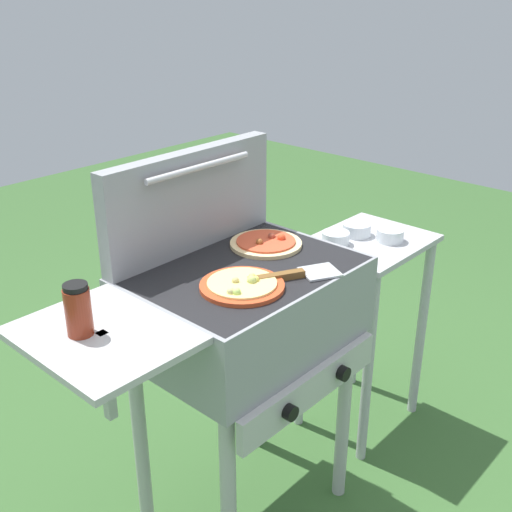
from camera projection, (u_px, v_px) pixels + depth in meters
name	position (u px, v px, depth m)	size (l,w,h in m)	color
ground_plane	(246.00, 507.00, 2.14)	(8.00, 8.00, 0.00)	#38602D
grill	(242.00, 315.00, 1.82)	(0.96, 0.53, 0.90)	gray
grill_lid_open	(191.00, 200.00, 1.85)	(0.63, 0.08, 0.30)	gray
pizza_cheese	(242.00, 285.00, 1.66)	(0.23, 0.23, 0.03)	#C64723
pizza_pepperoni	(266.00, 243.00, 1.92)	(0.22, 0.22, 0.03)	beige
sauce_jar	(78.00, 310.00, 1.42)	(0.06, 0.06, 0.13)	maroon
spatula	(295.00, 275.00, 1.72)	(0.26, 0.17, 0.02)	#B7BABF
prep_table	(365.00, 295.00, 2.36)	(0.44, 0.36, 0.79)	#B2B2B7
topping_bowl_near	(390.00, 236.00, 2.25)	(0.10, 0.10, 0.04)	silver
topping_bowl_far	(336.00, 239.00, 2.22)	(0.10, 0.10, 0.04)	silver
topping_bowl_middle	(357.00, 230.00, 2.30)	(0.10, 0.10, 0.04)	silver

